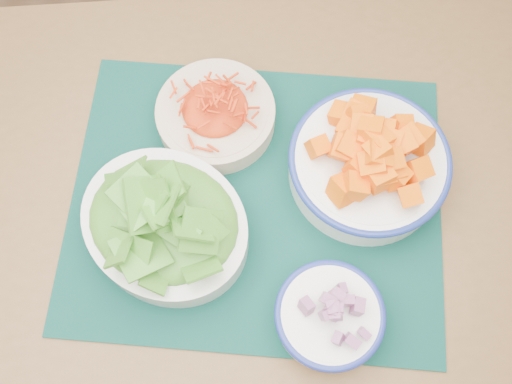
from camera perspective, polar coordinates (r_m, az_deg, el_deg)
ground at (r=1.65m, az=-15.45°, el=-7.91°), size 4.00×4.00×0.00m
table at (r=0.94m, az=-6.88°, el=-4.75°), size 1.47×1.27×0.75m
placemat at (r=0.85m, az=0.00°, el=-0.78°), size 0.65×0.58×0.00m
carrot_bowl at (r=0.88m, az=-4.08°, el=7.99°), size 0.23×0.23×0.07m
squash_bowl at (r=0.83m, az=11.36°, el=3.23°), size 0.24×0.24×0.12m
lettuce_bowl at (r=0.79m, az=-9.26°, el=-2.75°), size 0.29×0.27×0.12m
onion_bowl at (r=0.78m, az=7.36°, el=-12.13°), size 0.17×0.17×0.08m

